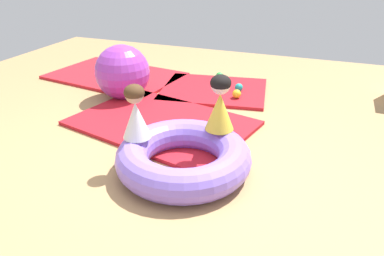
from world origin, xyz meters
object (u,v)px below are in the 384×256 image
(play_ball_yellow, at_px, (237,94))
(play_ball_teal_second, at_px, (239,87))
(exercise_ball_large, at_px, (122,72))
(child_in_yellow, at_px, (220,103))
(play_ball_pink, at_px, (135,90))
(play_ball_orange, at_px, (224,141))
(child_in_white, at_px, (136,112))
(play_ball_blue, at_px, (130,68))
(play_ball_teal, at_px, (101,58))
(play_ball_red, at_px, (208,128))
(inflatable_cushion, at_px, (183,157))
(play_ball_green, at_px, (220,76))

(play_ball_yellow, relative_size, play_ball_teal_second, 1.04)
(play_ball_yellow, height_order, exercise_ball_large, exercise_ball_large)
(child_in_yellow, bearing_deg, exercise_ball_large, -45.85)
(play_ball_pink, bearing_deg, play_ball_orange, -32.49)
(child_in_yellow, height_order, child_in_white, child_in_yellow)
(play_ball_orange, relative_size, play_ball_blue, 0.69)
(play_ball_teal, relative_size, play_ball_red, 1.21)
(inflatable_cushion, height_order, play_ball_orange, inflatable_cushion)
(play_ball_teal, distance_m, exercise_ball_large, 1.67)
(play_ball_yellow, relative_size, play_ball_green, 1.00)
(inflatable_cushion, distance_m, play_ball_green, 2.34)
(child_in_yellow, relative_size, play_ball_green, 4.58)
(play_ball_blue, relative_size, play_ball_teal_second, 0.93)
(child_in_white, bearing_deg, play_ball_pink, 48.14)
(child_in_white, height_order, exercise_ball_large, child_in_white)
(child_in_white, height_order, play_ball_blue, child_in_white)
(child_in_white, xyz_separation_m, play_ball_teal_second, (0.37, 1.99, -0.41))
(play_ball_pink, relative_size, play_ball_orange, 1.02)
(play_ball_yellow, xyz_separation_m, play_ball_red, (-0.03, -1.00, -0.01))
(play_ball_red, height_order, play_ball_orange, play_ball_red)
(child_in_white, distance_m, play_ball_red, 0.94)
(play_ball_yellow, bearing_deg, play_ball_pink, -168.08)
(inflatable_cushion, height_order, play_ball_pink, inflatable_cushion)
(play_ball_yellow, relative_size, play_ball_blue, 1.12)
(play_ball_blue, xyz_separation_m, exercise_ball_large, (0.43, -0.89, 0.25))
(child_in_white, xyz_separation_m, play_ball_teal, (-2.07, 2.55, -0.41))
(play_ball_yellow, bearing_deg, play_ball_teal_second, 98.43)
(child_in_yellow, distance_m, play_ball_blue, 2.73)
(child_in_yellow, distance_m, play_ball_teal, 3.46)
(play_ball_teal, xyz_separation_m, play_ball_yellow, (2.47, -0.80, 0.01))
(inflatable_cushion, distance_m, play_ball_blue, 2.82)
(play_ball_teal, relative_size, play_ball_yellow, 0.87)
(play_ball_teal, relative_size, play_ball_green, 0.87)
(play_ball_pink, bearing_deg, play_ball_green, 44.97)
(play_ball_yellow, relative_size, play_ball_red, 1.38)
(inflatable_cushion, bearing_deg, child_in_white, -173.91)
(play_ball_teal, bearing_deg, child_in_white, -51.02)
(play_ball_green, bearing_deg, play_ball_teal_second, -43.84)
(play_ball_orange, bearing_deg, play_ball_red, 139.39)
(play_ball_yellow, height_order, play_ball_blue, play_ball_yellow)
(play_ball_teal, height_order, play_ball_orange, play_ball_teal)
(play_ball_green, bearing_deg, play_ball_teal, 174.31)
(play_ball_teal, bearing_deg, play_ball_orange, -36.84)
(play_ball_yellow, bearing_deg, play_ball_teal, 162.05)
(play_ball_green, bearing_deg, play_ball_pink, -135.03)
(play_ball_teal, distance_m, play_ball_blue, 0.77)
(exercise_ball_large, bearing_deg, child_in_white, -55.22)
(play_ball_pink, bearing_deg, child_in_yellow, -36.86)
(play_ball_green, xyz_separation_m, play_ball_teal_second, (0.37, -0.35, -0.00))
(play_ball_green, height_order, exercise_ball_large, exercise_ball_large)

